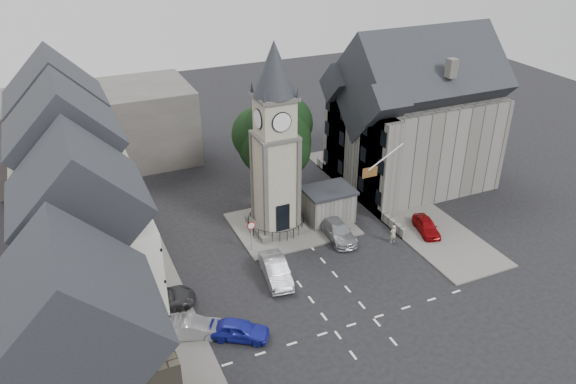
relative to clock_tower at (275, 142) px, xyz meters
name	(u,v)px	position (x,y,z in m)	size (l,w,h in m)	color
ground	(317,279)	(0.00, -7.99, -8.12)	(120.00, 120.00, 0.00)	black
pavement_west	(135,275)	(-12.50, -1.99, -8.05)	(6.00, 30.00, 0.14)	#595651
pavement_east	(393,201)	(12.00, 0.01, -8.05)	(6.00, 26.00, 0.14)	#595651
central_island	(292,224)	(1.50, 0.01, -8.04)	(10.00, 8.00, 0.16)	#595651
road_markings	(354,324)	(0.00, -13.49, -8.12)	(20.00, 8.00, 0.01)	silver
clock_tower	(275,142)	(0.00, 0.00, 0.00)	(4.86, 4.86, 16.25)	#4C4944
stone_shelter	(328,204)	(4.80, -0.49, -6.57)	(4.30, 3.30, 3.08)	#605E58
town_tree	(274,131)	(2.00, 5.01, -1.15)	(7.20, 7.20, 10.80)	black
warning_sign_post	(251,231)	(-3.20, -2.56, -6.09)	(0.70, 0.19, 2.85)	black
terrace_pink	(66,155)	(-15.50, 8.01, -1.54)	(8.10, 7.60, 12.80)	#CF8E99
terrace_cream	(76,196)	(-15.50, 0.01, -1.54)	(8.10, 7.60, 12.80)	beige
terrace_tudor	(90,259)	(-15.50, -7.99, -1.93)	(8.10, 7.60, 12.00)	silver
building_sw_stone	(84,382)	(-17.00, -16.99, -2.77)	(8.60, 7.60, 10.40)	#423D31
backdrop_west	(96,129)	(-12.00, 20.01, -4.12)	(20.00, 10.00, 8.00)	#4C4944
east_building	(412,123)	(15.59, 3.01, -1.86)	(14.40, 11.40, 12.60)	#605E58
east_boundary_wall	(356,194)	(9.20, 2.01, -7.67)	(0.40, 16.00, 0.90)	#605E58
flagpole	(386,157)	(8.00, -3.99, -1.12)	(3.68, 0.10, 2.74)	white
car_west_blue	(239,330)	(-7.50, -11.58, -7.45)	(1.58, 3.93, 1.34)	#1D239F
car_west_silver	(191,328)	(-10.29, -10.16, -7.45)	(1.43, 4.09, 1.35)	gray
car_west_grey	(160,300)	(-11.50, -6.44, -7.44)	(2.27, 4.93, 1.37)	#2F2F31
car_island_silver	(276,270)	(-2.84, -6.64, -7.33)	(1.67, 4.78, 1.57)	#9E9FA6
car_island_east	(338,231)	(4.17, -3.49, -7.42)	(1.96, 4.83, 1.40)	#929499
car_east_red	(426,226)	(11.50, -5.85, -7.49)	(1.50, 3.73, 1.27)	maroon
pedestrian	(393,234)	(8.00, -5.99, -7.30)	(0.60, 0.39, 1.65)	#B2AA93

